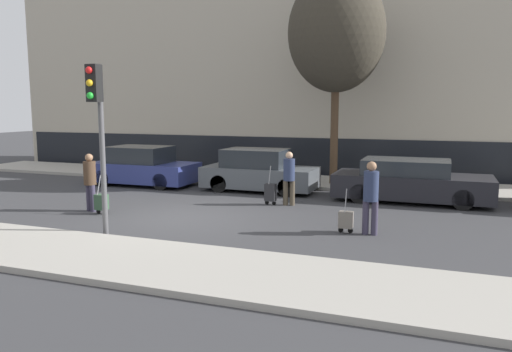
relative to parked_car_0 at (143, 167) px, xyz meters
The scene contains 15 objects.
ground_plane 6.13m from the parked_car_0, 47.13° to the right, with size 80.00×80.00×0.00m, color #38383A.
sidewalk_near 9.22m from the parked_car_0, 63.23° to the right, with size 28.00×2.50×0.12m.
sidewalk_far 4.90m from the parked_car_0, 31.46° to the left, with size 28.00×3.00×0.12m.
building_facade 8.52m from the parked_car_0, 56.70° to the left, with size 28.00×3.21×9.25m.
parked_car_0 is the anchor object (origin of this frame).
parked_car_1 4.55m from the parked_car_0, ahead, with size 3.91×1.72×1.46m.
parked_car_2 9.61m from the parked_car_0, ahead, with size 4.69×1.86×1.31m.
pedestrian_left 4.80m from the parked_car_0, 74.17° to the right, with size 0.34×0.34×1.62m.
trolley_left 5.16m from the parked_car_0, 69.31° to the right, with size 0.34×0.29×1.08m.
pedestrian_center 6.54m from the parked_car_0, 16.47° to the right, with size 0.34×0.34×1.60m.
trolley_center 6.08m from the parked_car_0, 19.11° to the right, with size 0.34×0.29×1.18m.
pedestrian_right 10.07m from the parked_car_0, 26.58° to the right, with size 0.35×0.34×1.69m.
trolley_right 9.60m from the parked_car_0, 28.15° to the right, with size 0.34×0.29×1.04m.
traffic_light 7.89m from the parked_car_0, 63.58° to the right, with size 0.28×0.47×3.82m.
bare_tree_near_crossing 8.58m from the parked_car_0, 17.08° to the left, with size 3.43×3.43×7.49m.
Camera 1 is at (6.32, -11.41, 2.92)m, focal length 35.00 mm.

